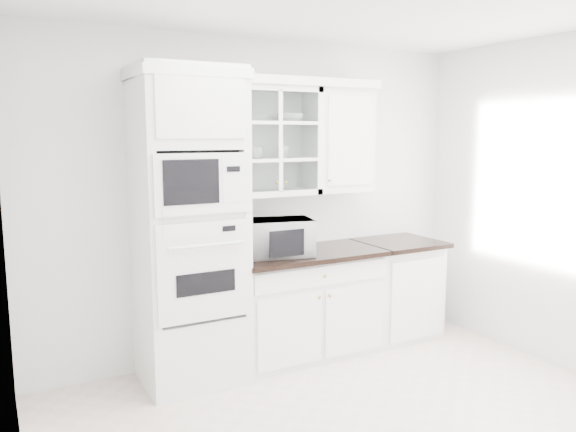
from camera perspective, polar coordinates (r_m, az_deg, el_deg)
room_shell at (r=3.69m, az=5.98°, el=6.24°), size 4.00×3.50×2.70m
oven_column at (r=4.31m, az=-9.98°, el=-1.29°), size 0.76×0.68×2.40m
base_cabinet_run at (r=4.92m, az=1.71°, el=-8.78°), size 1.32×0.67×0.92m
extra_base_cabinet at (r=5.47m, az=10.89°, el=-7.15°), size 0.72×0.67×0.92m
upper_cabinet_glass at (r=4.70m, az=-1.72°, el=7.60°), size 0.80×0.33×0.90m
upper_cabinet_solid at (r=5.04m, az=5.22°, el=7.62°), size 0.55×0.33×0.90m
crown_molding at (r=4.65m, az=-2.79°, el=13.56°), size 2.14×0.38×0.07m
countertop_microwave at (r=4.61m, az=-0.90°, el=-2.15°), size 0.60×0.54×0.30m
bowl_a at (r=4.63m, az=-3.34°, el=9.86°), size 0.24×0.24×0.05m
bowl_b at (r=4.77m, az=0.23°, el=9.95°), size 0.23×0.23×0.07m
cup_a at (r=4.64m, az=-3.31°, el=6.40°), size 0.12×0.12×0.09m
cup_b at (r=4.74m, az=-0.56°, el=6.50°), size 0.10×0.10×0.10m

